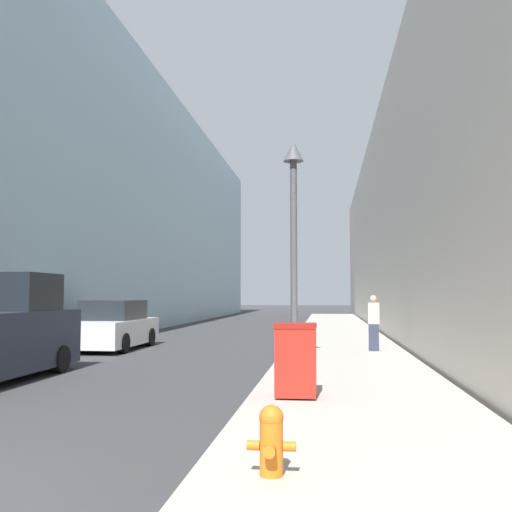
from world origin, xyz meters
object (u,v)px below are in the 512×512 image
(fire_hydrant, at_px, (271,439))
(trash_bin, at_px, (296,359))
(lamppost, at_px, (294,220))
(parked_sedan_near, at_px, (114,327))
(pedestrian_on_sidewalk, at_px, (374,323))

(fire_hydrant, xyz_separation_m, trash_bin, (0.01, 4.11, 0.28))
(lamppost, xyz_separation_m, parked_sedan_near, (-6.39, 4.44, -2.95))
(fire_hydrant, xyz_separation_m, lamppost, (-0.28, 8.89, 3.22))
(fire_hydrant, distance_m, parked_sedan_near, 14.91)
(parked_sedan_near, distance_m, pedestrian_on_sidewalk, 8.68)
(parked_sedan_near, bearing_deg, trash_bin, -54.05)
(lamppost, distance_m, pedestrian_on_sidewalk, 4.83)
(trash_bin, bearing_deg, lamppost, 93.53)
(trash_bin, distance_m, pedestrian_on_sidewalk, 8.32)
(fire_hydrant, bearing_deg, trash_bin, 89.83)
(fire_hydrant, bearing_deg, parked_sedan_near, 116.58)
(parked_sedan_near, relative_size, pedestrian_on_sidewalk, 2.68)
(lamppost, height_order, parked_sedan_near, lamppost)
(fire_hydrant, height_order, lamppost, lamppost)
(fire_hydrant, xyz_separation_m, pedestrian_on_sidewalk, (1.93, 12.21, 0.50))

